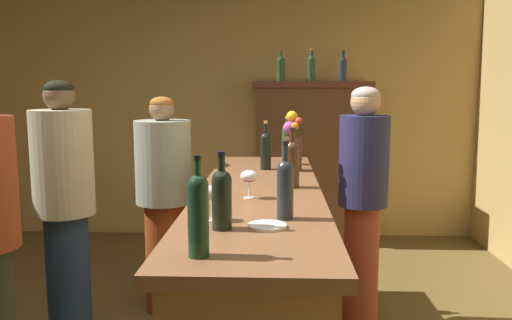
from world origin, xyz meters
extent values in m
cube|color=tan|center=(0.00, 3.05, 1.48)|extent=(5.38, 0.12, 2.95)
cube|color=olive|center=(0.48, 0.23, 0.50)|extent=(0.57, 2.43, 1.00)
cube|color=brown|center=(0.48, 0.23, 1.02)|extent=(0.64, 2.53, 0.05)
cube|color=brown|center=(0.92, 2.77, 0.82)|extent=(1.09, 0.33, 1.63)
cube|color=brown|center=(0.92, 2.77, 1.60)|extent=(1.17, 0.39, 0.06)
cylinder|color=#173620|center=(0.32, -0.86, 1.16)|extent=(0.07, 0.07, 0.23)
sphere|color=#173620|center=(0.32, -0.86, 1.28)|extent=(0.07, 0.07, 0.07)
cylinder|color=#173620|center=(0.32, -0.86, 1.32)|extent=(0.02, 0.02, 0.08)
cylinder|color=black|center=(0.32, -0.86, 1.37)|extent=(0.02, 0.02, 0.02)
cylinder|color=#432717|center=(0.65, 0.29, 1.15)|extent=(0.08, 0.08, 0.21)
sphere|color=#432717|center=(0.65, 0.29, 1.26)|extent=(0.08, 0.08, 0.08)
cylinder|color=#432717|center=(0.65, 0.29, 1.31)|extent=(0.03, 0.03, 0.10)
cylinder|color=black|center=(0.65, 0.29, 1.36)|extent=(0.03, 0.03, 0.02)
cylinder|color=black|center=(0.36, -0.54, 1.14)|extent=(0.08, 0.08, 0.19)
sphere|color=black|center=(0.36, -0.54, 1.24)|extent=(0.08, 0.08, 0.08)
cylinder|color=black|center=(0.36, -0.54, 1.28)|extent=(0.03, 0.03, 0.09)
cylinder|color=black|center=(0.36, -0.54, 1.34)|extent=(0.03, 0.03, 0.02)
cylinder|color=#262C31|center=(0.60, -0.37, 1.15)|extent=(0.07, 0.07, 0.21)
sphere|color=#262C31|center=(0.60, -0.37, 1.26)|extent=(0.07, 0.07, 0.07)
cylinder|color=#262C31|center=(0.60, -0.37, 1.31)|extent=(0.02, 0.02, 0.10)
cylinder|color=black|center=(0.60, -0.37, 1.36)|extent=(0.03, 0.03, 0.02)
cylinder|color=#2D5030|center=(0.64, 1.13, 1.17)|extent=(0.07, 0.07, 0.24)
sphere|color=#2D5030|center=(0.64, 1.13, 1.29)|extent=(0.07, 0.07, 0.07)
cylinder|color=#2D5030|center=(0.64, 1.13, 1.33)|extent=(0.02, 0.02, 0.08)
cylinder|color=gold|center=(0.64, 1.13, 1.37)|extent=(0.03, 0.03, 0.02)
cylinder|color=black|center=(0.50, 0.90, 1.15)|extent=(0.07, 0.07, 0.20)
sphere|color=black|center=(0.50, 0.90, 1.25)|extent=(0.07, 0.07, 0.07)
cylinder|color=black|center=(0.50, 0.90, 1.30)|extent=(0.02, 0.02, 0.10)
cylinder|color=gold|center=(0.50, 0.90, 1.36)|extent=(0.02, 0.02, 0.02)
cylinder|color=white|center=(0.43, 0.02, 1.05)|extent=(0.06, 0.06, 0.00)
cylinder|color=white|center=(0.43, 0.02, 1.09)|extent=(0.01, 0.01, 0.08)
ellipsoid|color=white|center=(0.43, 0.02, 1.16)|extent=(0.08, 0.08, 0.06)
ellipsoid|color=maroon|center=(0.43, 0.02, 1.14)|extent=(0.07, 0.07, 0.02)
cylinder|color=white|center=(0.30, -0.41, 1.05)|extent=(0.06, 0.06, 0.00)
cylinder|color=white|center=(0.30, -0.41, 1.09)|extent=(0.01, 0.01, 0.07)
ellipsoid|color=white|center=(0.30, -0.41, 1.16)|extent=(0.08, 0.08, 0.07)
cylinder|color=#522D24|center=(0.67, 0.86, 1.16)|extent=(0.11, 0.11, 0.21)
cylinder|color=#38602D|center=(0.71, 0.85, 1.27)|extent=(0.01, 0.01, 0.19)
sphere|color=#C33B2B|center=(0.71, 0.85, 1.37)|extent=(0.05, 0.05, 0.05)
cylinder|color=#38602D|center=(0.67, 0.89, 1.28)|extent=(0.01, 0.01, 0.22)
sphere|color=yellow|center=(0.67, 0.89, 1.39)|extent=(0.07, 0.07, 0.07)
cylinder|color=#38602D|center=(0.65, 0.85, 1.25)|extent=(0.01, 0.01, 0.15)
sphere|color=#BA4192|center=(0.65, 0.85, 1.32)|extent=(0.08, 0.08, 0.08)
cylinder|color=#38602D|center=(0.68, 0.83, 1.26)|extent=(0.01, 0.01, 0.16)
sphere|color=orange|center=(0.68, 0.83, 1.34)|extent=(0.05, 0.05, 0.05)
cylinder|color=white|center=(0.53, -0.50, 1.05)|extent=(0.15, 0.15, 0.01)
cylinder|color=#224A2A|center=(0.61, 2.77, 1.73)|extent=(0.08, 0.08, 0.20)
sphere|color=#224A2A|center=(0.61, 2.77, 1.83)|extent=(0.08, 0.08, 0.08)
cylinder|color=#224A2A|center=(0.61, 2.77, 1.88)|extent=(0.03, 0.03, 0.10)
cylinder|color=#AC2521|center=(0.61, 2.77, 1.94)|extent=(0.03, 0.03, 0.02)
cylinder|color=#274932|center=(0.91, 2.77, 1.74)|extent=(0.08, 0.08, 0.21)
sphere|color=#274932|center=(0.91, 2.77, 1.84)|extent=(0.08, 0.08, 0.08)
cylinder|color=#274932|center=(0.91, 2.77, 1.89)|extent=(0.03, 0.03, 0.09)
cylinder|color=gold|center=(0.91, 2.77, 1.94)|extent=(0.03, 0.03, 0.02)
cylinder|color=#212D3F|center=(1.22, 2.77, 1.73)|extent=(0.07, 0.07, 0.20)
sphere|color=#212D3F|center=(1.22, 2.77, 1.83)|extent=(0.07, 0.07, 0.07)
cylinder|color=#212D3F|center=(1.22, 2.77, 1.87)|extent=(0.03, 0.03, 0.09)
cylinder|color=black|center=(1.22, 2.77, 1.92)|extent=(0.03, 0.03, 0.02)
cylinder|color=#8C3916|center=(-0.21, 1.06, 0.39)|extent=(0.28, 0.28, 0.78)
cylinder|color=gray|center=(-0.21, 1.06, 1.07)|extent=(0.39, 0.39, 0.57)
sphere|color=#8B6748|center=(-0.21, 1.06, 1.43)|extent=(0.17, 0.17, 0.17)
ellipsoid|color=#97561F|center=(-0.21, 1.06, 1.47)|extent=(0.16, 0.16, 0.09)
cylinder|color=navy|center=(-0.70, 0.54, 0.41)|extent=(0.26, 0.26, 0.83)
cylinder|color=#B3AE8B|center=(-0.70, 0.54, 1.14)|extent=(0.36, 0.36, 0.62)
sphere|color=brown|center=(-0.70, 0.54, 1.53)|extent=(0.18, 0.18, 0.18)
ellipsoid|color=black|center=(-0.70, 0.54, 1.57)|extent=(0.17, 0.17, 0.10)
cylinder|color=brown|center=(1.13, 0.89, 0.41)|extent=(0.23, 0.23, 0.82)
cylinder|color=#23254C|center=(1.13, 0.89, 1.11)|extent=(0.32, 0.32, 0.59)
sphere|color=tan|center=(1.13, 0.89, 1.49)|extent=(0.19, 0.19, 0.19)
ellipsoid|color=#B2A59C|center=(1.13, 0.89, 1.53)|extent=(0.18, 0.18, 0.11)
camera|label=1|loc=(0.57, -2.45, 1.59)|focal=36.45mm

